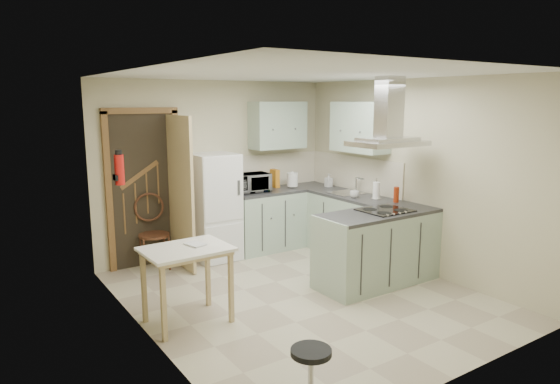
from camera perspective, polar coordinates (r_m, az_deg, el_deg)
floor at (r=5.89m, az=2.44°, el=-11.75°), size 4.20×4.20×0.00m
ceiling at (r=5.46m, az=2.65°, el=13.33°), size 4.20×4.20×0.00m
back_wall at (r=7.32m, az=-7.25°, el=2.73°), size 3.60×0.00×3.60m
left_wall at (r=4.72m, az=-15.37°, el=-1.86°), size 0.00×4.20×4.20m
right_wall at (r=6.75m, az=14.96°, el=1.80°), size 0.00×4.20×4.20m
doorway at (r=6.90m, az=-15.28°, el=0.29°), size 1.10×0.12×2.10m
fridge at (r=7.05m, az=-7.51°, el=-1.70°), size 0.60×0.60×1.50m
counter_back at (r=7.53m, az=-1.57°, el=-3.18°), size 1.08×0.60×0.90m
counter_right at (r=7.48m, az=6.67°, el=-3.33°), size 0.60×1.95×0.90m
splashback at (r=7.79m, az=-0.86°, el=2.54°), size 1.68×0.02×0.50m
wall_cabinet_back at (r=7.58m, az=-0.27°, el=7.64°), size 0.85×0.35×0.70m
wall_cabinet_right at (r=7.15m, az=9.11°, el=7.33°), size 0.35×0.90×0.70m
peninsula at (r=6.25m, az=11.12°, el=-6.25°), size 1.55×0.65×0.90m
hob at (r=6.20m, az=11.93°, el=-2.05°), size 0.58×0.50×0.01m
extractor_hood at (r=6.08m, az=12.22°, el=5.46°), size 0.90×0.55×0.10m
sink at (r=7.26m, az=7.64°, el=-0.11°), size 0.45×0.40×0.01m
fire_extinguisher at (r=5.54m, az=-17.88°, el=2.43°), size 0.10×0.10×0.32m
drop_leaf_table at (r=5.19m, az=-10.54°, el=-10.43°), size 0.85×0.65×0.78m
bentwood_chair at (r=6.86m, az=-14.19°, el=-4.80°), size 0.47×0.47×0.91m
stool at (r=3.98m, az=3.54°, el=-20.09°), size 0.33×0.33×0.42m
microwave at (r=7.29m, az=-3.22°, el=1.07°), size 0.52×0.37×0.27m
kettle at (r=7.65m, az=1.42°, el=1.43°), size 0.21×0.21×0.25m
cereal_box at (r=7.68m, az=-0.59°, el=1.57°), size 0.09×0.19×0.28m
soap_bottle at (r=7.75m, az=5.57°, el=1.34°), size 0.09×0.09×0.20m
paper_towel at (r=6.87m, az=10.95°, el=0.19°), size 0.12×0.12×0.24m
cup at (r=6.92m, az=8.51°, el=-0.27°), size 0.16×0.16×0.10m
red_bottle at (r=6.72m, az=13.15°, el=-0.30°), size 0.09×0.09×0.20m
book at (r=5.08m, az=-10.33°, el=-5.66°), size 0.20×0.24×0.09m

